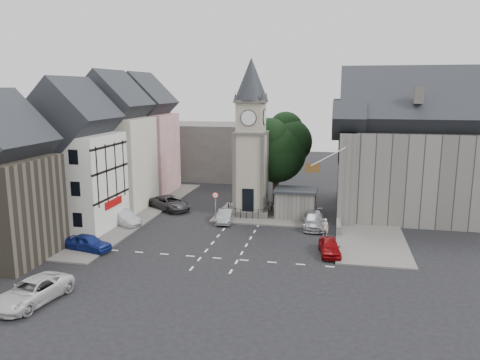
% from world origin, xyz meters
% --- Properties ---
extents(ground, '(120.00, 120.00, 0.00)m').
position_xyz_m(ground, '(0.00, 0.00, 0.00)').
color(ground, black).
rests_on(ground, ground).
extents(pavement_west, '(6.00, 30.00, 0.14)m').
position_xyz_m(pavement_west, '(-12.50, 6.00, 0.07)').
color(pavement_west, '#595651').
rests_on(pavement_west, ground).
extents(pavement_east, '(6.00, 26.00, 0.14)m').
position_xyz_m(pavement_east, '(12.00, 8.00, 0.07)').
color(pavement_east, '#595651').
rests_on(pavement_east, ground).
extents(central_island, '(10.00, 8.00, 0.16)m').
position_xyz_m(central_island, '(1.50, 8.00, 0.08)').
color(central_island, '#595651').
rests_on(central_island, ground).
extents(road_markings, '(20.00, 8.00, 0.01)m').
position_xyz_m(road_markings, '(0.00, -5.50, 0.01)').
color(road_markings, silver).
rests_on(road_markings, ground).
extents(clock_tower, '(4.86, 4.86, 16.25)m').
position_xyz_m(clock_tower, '(0.00, 7.99, 8.12)').
color(clock_tower, '#4C4944').
rests_on(clock_tower, ground).
extents(stone_shelter, '(4.30, 3.30, 3.08)m').
position_xyz_m(stone_shelter, '(4.80, 7.50, 1.55)').
color(stone_shelter, '#615F59').
rests_on(stone_shelter, ground).
extents(town_tree, '(7.20, 7.20, 10.80)m').
position_xyz_m(town_tree, '(2.00, 13.00, 6.97)').
color(town_tree, black).
rests_on(town_tree, ground).
extents(warning_sign_post, '(0.70, 0.19, 2.85)m').
position_xyz_m(warning_sign_post, '(-3.20, 5.43, 2.03)').
color(warning_sign_post, black).
rests_on(warning_sign_post, ground).
extents(terrace_pink, '(8.10, 7.60, 12.80)m').
position_xyz_m(terrace_pink, '(-15.50, 16.00, 6.58)').
color(terrace_pink, tan).
rests_on(terrace_pink, ground).
extents(terrace_cream, '(8.10, 7.60, 12.80)m').
position_xyz_m(terrace_cream, '(-15.50, 8.00, 6.58)').
color(terrace_cream, beige).
rests_on(terrace_cream, ground).
extents(terrace_tudor, '(8.10, 7.60, 12.00)m').
position_xyz_m(terrace_tudor, '(-15.50, 0.00, 6.19)').
color(terrace_tudor, silver).
rests_on(terrace_tudor, ground).
extents(backdrop_west, '(20.00, 10.00, 8.00)m').
position_xyz_m(backdrop_west, '(-12.00, 28.00, 4.00)').
color(backdrop_west, '#4C4944').
rests_on(backdrop_west, ground).
extents(east_building, '(14.40, 11.40, 12.60)m').
position_xyz_m(east_building, '(15.59, 11.00, 6.26)').
color(east_building, '#615F59').
rests_on(east_building, ground).
extents(east_boundary_wall, '(0.40, 16.00, 0.90)m').
position_xyz_m(east_boundary_wall, '(9.20, 10.00, 0.45)').
color(east_boundary_wall, '#615F59').
rests_on(east_boundary_wall, ground).
extents(flagpole, '(3.68, 0.10, 2.74)m').
position_xyz_m(flagpole, '(8.00, 4.00, 7.00)').
color(flagpole, white).
rests_on(flagpole, ground).
extents(car_west_blue, '(4.31, 2.45, 1.38)m').
position_xyz_m(car_west_blue, '(-11.03, -6.00, 0.69)').
color(car_west_blue, navy).
rests_on(car_west_blue, ground).
extents(car_west_silver, '(4.45, 3.58, 1.42)m').
position_xyz_m(car_west_silver, '(-11.50, 1.54, 0.71)').
color(car_west_silver, '#A5A7AD').
rests_on(car_west_silver, ground).
extents(car_west_grey, '(5.91, 5.25, 1.52)m').
position_xyz_m(car_west_grey, '(-9.05, 8.00, 0.76)').
color(car_west_grey, '#343436').
rests_on(car_west_grey, ground).
extents(car_island_silver, '(1.71, 4.02, 1.29)m').
position_xyz_m(car_island_silver, '(-1.94, 4.50, 0.64)').
color(car_island_silver, gray).
rests_on(car_island_silver, ground).
extents(car_island_east, '(2.33, 5.09, 1.44)m').
position_xyz_m(car_island_east, '(6.86, 4.50, 0.72)').
color(car_island_east, '#A0A1A8').
rests_on(car_island_east, ground).
extents(car_east_red, '(2.10, 4.05, 1.32)m').
position_xyz_m(car_east_red, '(8.50, -2.85, 0.66)').
color(car_east_red, maroon).
rests_on(car_east_red, ground).
extents(van_sw_white, '(3.32, 5.71, 1.49)m').
position_xyz_m(van_sw_white, '(-9.50, -15.43, 0.75)').
color(van_sw_white, silver).
rests_on(van_sw_white, ground).
extents(pedestrian, '(0.62, 0.42, 1.66)m').
position_xyz_m(pedestrian, '(8.00, 2.00, 0.83)').
color(pedestrian, beige).
rests_on(pedestrian, ground).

